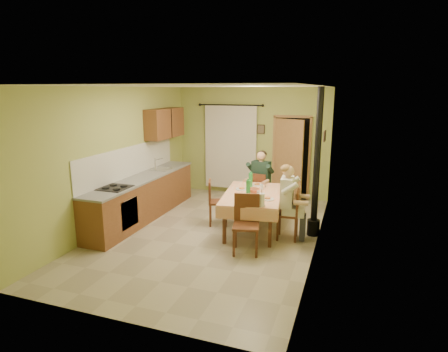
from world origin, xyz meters
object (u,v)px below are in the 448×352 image
at_px(man_far, 260,175).
at_px(stove_flue, 316,183).
at_px(dining_table, 252,212).
at_px(chair_right, 288,224).
at_px(chair_far, 260,200).
at_px(man_right, 289,194).
at_px(chair_left, 217,211).
at_px(chair_near, 246,236).

height_order(man_far, stove_flue, stove_flue).
xyz_separation_m(dining_table, chair_right, (0.75, -0.22, -0.09)).
distance_m(chair_far, chair_right, 1.60).
distance_m(chair_far, man_right, 1.70).
distance_m(chair_far, chair_left, 1.22).
distance_m(dining_table, chair_near, 1.07).
height_order(man_far, man_right, same).
bearing_deg(man_right, dining_table, 69.28).
bearing_deg(man_far, man_right, -48.45).
bearing_deg(dining_table, chair_left, 166.35).
bearing_deg(stove_flue, chair_right, -140.46).
bearing_deg(man_far, chair_far, -90.00).
distance_m(chair_left, man_far, 1.37).
relative_size(chair_right, stove_flue, 0.34).
distance_m(chair_near, chair_right, 1.02).
bearing_deg(stove_flue, man_far, 142.70).
bearing_deg(dining_table, stove_flue, -1.37).
bearing_deg(chair_left, man_right, 59.11).
xyz_separation_m(dining_table, chair_left, (-0.77, 0.08, -0.09)).
relative_size(chair_near, man_far, 0.72).
height_order(chair_right, man_far, man_far).
xyz_separation_m(dining_table, man_right, (0.74, -0.22, 0.50)).
height_order(chair_left, stove_flue, stove_flue).
bearing_deg(chair_left, chair_near, 19.77).
bearing_deg(dining_table, chair_near, -88.86).
xyz_separation_m(chair_near, man_far, (-0.30, 2.19, 0.59)).
height_order(chair_near, stove_flue, stove_flue).
height_order(dining_table, man_far, man_far).
bearing_deg(chair_near, man_right, -137.11).
xyz_separation_m(chair_far, chair_right, (0.88, -1.34, 0.00)).
distance_m(dining_table, man_right, 0.92).
height_order(chair_far, chair_right, chair_right).
bearing_deg(stove_flue, chair_far, 143.08).
bearing_deg(man_right, stove_flue, -55.58).
xyz_separation_m(dining_table, chair_near, (0.17, -1.05, -0.09)).
relative_size(chair_far, chair_near, 0.93).
xyz_separation_m(dining_table, chair_far, (-0.13, 1.12, -0.09)).
bearing_deg(chair_far, stove_flue, -28.03).
relative_size(dining_table, chair_far, 2.12).
relative_size(chair_left, man_far, 0.67).
bearing_deg(man_far, chair_left, -112.40).
distance_m(chair_near, man_far, 2.28).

